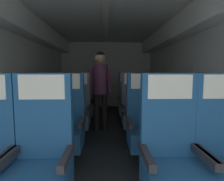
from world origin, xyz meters
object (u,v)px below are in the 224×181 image
at_px(seat_a_right_window, 172,160).
at_px(seat_b_right_aisle, 181,126).
at_px(seat_b_left_window, 31,127).
at_px(seat_c_right_window, 135,111).
at_px(seat_d_left_aisle, 84,103).
at_px(flight_attendant, 101,83).
at_px(seat_c_right_aisle, 160,111).
at_px(seat_d_left_window, 64,103).
at_px(seat_d_right_aisle, 148,102).
at_px(seat_a_left_aisle, 41,161).
at_px(seat_b_left_aisle, 66,126).
at_px(seat_c_left_aisle, 77,111).
at_px(seat_b_right_window, 146,126).
at_px(seat_c_left_window, 51,111).
at_px(seat_d_right_window, 129,102).

height_order(seat_a_right_window, seat_b_right_aisle, same).
bearing_deg(seat_b_left_window, seat_c_right_window, 31.28).
relative_size(seat_d_left_aisle, flight_attendant, 0.74).
xyz_separation_m(seat_c_right_aisle, seat_d_left_aisle, (-1.50, 0.91, 0.00)).
height_order(seat_c_right_aisle, seat_d_left_aisle, same).
height_order(seat_d_left_window, seat_d_right_aisle, same).
relative_size(seat_a_left_aisle, seat_d_left_aisle, 1.00).
distance_m(seat_a_right_window, flight_attendant, 2.38).
bearing_deg(seat_c_right_window, seat_b_left_aisle, -139.21).
bearing_deg(seat_c_right_window, seat_c_right_aisle, 1.11).
relative_size(seat_a_left_aisle, flight_attendant, 0.74).
relative_size(seat_b_left_aisle, seat_c_left_aisle, 1.00).
xyz_separation_m(seat_c_left_aisle, seat_d_left_window, (-0.45, 0.93, 0.00)).
bearing_deg(seat_b_right_window, seat_b_left_window, 179.57).
height_order(seat_b_left_window, seat_b_right_window, same).
height_order(seat_a_left_aisle, seat_c_right_aisle, same).
bearing_deg(seat_b_left_aisle, seat_d_right_aisle, 50.59).
bearing_deg(seat_d_right_aisle, seat_b_left_window, -136.79).
distance_m(seat_a_right_window, seat_c_left_window, 2.39).
xyz_separation_m(seat_b_right_aisle, seat_c_left_aisle, (-1.51, 0.91, 0.00)).
distance_m(seat_b_left_window, seat_c_right_window, 1.75).
height_order(seat_c_right_window, seat_d_right_aisle, same).
bearing_deg(seat_c_left_window, seat_b_right_window, -31.91).
bearing_deg(seat_d_left_aisle, seat_b_right_window, -60.90).
bearing_deg(seat_c_right_window, seat_c_left_window, 179.49).
distance_m(seat_c_left_aisle, flight_attendant, 0.77).
distance_m(seat_c_left_window, seat_c_left_aisle, 0.47).
bearing_deg(seat_d_left_window, seat_d_right_window, -0.03).
bearing_deg(seat_b_right_window, flight_attendant, 115.20).
relative_size(seat_b_right_window, seat_c_right_window, 1.00).
distance_m(seat_d_left_aisle, seat_d_right_window, 1.04).
distance_m(seat_c_right_aisle, seat_d_right_window, 1.02).
distance_m(seat_b_left_aisle, seat_c_left_aisle, 0.89).
xyz_separation_m(seat_b_left_aisle, seat_c_left_aisle, (0.01, 0.89, 0.00)).
relative_size(seat_a_left_aisle, seat_b_right_aisle, 1.00).
bearing_deg(seat_a_left_aisle, seat_d_right_window, 69.23).
height_order(seat_b_right_window, seat_c_left_window, same).
height_order(seat_a_left_aisle, seat_d_left_window, same).
xyz_separation_m(seat_b_left_window, seat_c_left_aisle, (0.46, 0.89, 0.00)).
relative_size(seat_c_left_window, seat_c_right_aisle, 1.00).
bearing_deg(seat_a_right_window, seat_b_left_aisle, 138.41).
bearing_deg(seat_d_left_aisle, seat_a_right_window, -69.40).
bearing_deg(seat_d_left_window, seat_b_left_window, -90.10).
height_order(seat_b_right_aisle, seat_b_right_window, same).
xyz_separation_m(seat_b_left_window, seat_b_right_aisle, (1.96, -0.02, 0.00)).
xyz_separation_m(seat_a_right_window, seat_c_right_aisle, (0.46, 1.85, 0.00)).
xyz_separation_m(seat_b_right_window, flight_attendant, (-0.62, 1.33, 0.49)).
distance_m(seat_b_right_window, seat_c_right_window, 0.92).
bearing_deg(seat_c_right_aisle, seat_b_left_aisle, -148.92).
height_order(seat_d_right_aisle, flight_attendant, flight_attendant).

